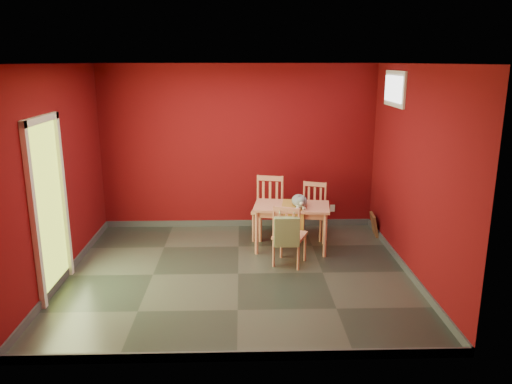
{
  "coord_description": "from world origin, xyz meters",
  "views": [
    {
      "loc": [
        0.06,
        -6.12,
        2.73
      ],
      "look_at": [
        0.25,
        0.45,
        1.0
      ],
      "focal_mm": 35.0,
      "sensor_mm": 36.0,
      "label": 1
    }
  ],
  "objects_px": {
    "chair_far_right": "(313,210)",
    "tote_bag": "(287,232)",
    "dining_table": "(292,211)",
    "chair_far_left": "(268,207)",
    "cat": "(299,198)",
    "chair_near": "(289,234)",
    "picture_frame": "(374,224)"
  },
  "relations": [
    {
      "from": "chair_far_right",
      "to": "tote_bag",
      "type": "xyz_separation_m",
      "value": [
        -0.54,
        -1.36,
        0.11
      ]
    },
    {
      "from": "chair_far_left",
      "to": "chair_near",
      "type": "relative_size",
      "value": 1.13
    },
    {
      "from": "tote_bag",
      "to": "cat",
      "type": "relative_size",
      "value": 1.0
    },
    {
      "from": "dining_table",
      "to": "chair_near",
      "type": "height_order",
      "value": "chair_near"
    },
    {
      "from": "dining_table",
      "to": "chair_far_right",
      "type": "relative_size",
      "value": 1.35
    },
    {
      "from": "dining_table",
      "to": "chair_near",
      "type": "xyz_separation_m",
      "value": [
        -0.09,
        -0.6,
        -0.15
      ]
    },
    {
      "from": "dining_table",
      "to": "tote_bag",
      "type": "height_order",
      "value": "tote_bag"
    },
    {
      "from": "chair_near",
      "to": "picture_frame",
      "type": "xyz_separation_m",
      "value": [
        1.49,
        1.19,
        -0.27
      ]
    },
    {
      "from": "cat",
      "to": "chair_near",
      "type": "bearing_deg",
      "value": -94.58
    },
    {
      "from": "chair_far_left",
      "to": "cat",
      "type": "xyz_separation_m",
      "value": [
        0.42,
        -0.57,
        0.3
      ]
    },
    {
      "from": "chair_far_right",
      "to": "chair_near",
      "type": "height_order",
      "value": "same"
    },
    {
      "from": "dining_table",
      "to": "chair_far_left",
      "type": "height_order",
      "value": "chair_far_left"
    },
    {
      "from": "chair_far_right",
      "to": "picture_frame",
      "type": "relative_size",
      "value": 2.43
    },
    {
      "from": "chair_far_right",
      "to": "tote_bag",
      "type": "relative_size",
      "value": 1.87
    },
    {
      "from": "picture_frame",
      "to": "dining_table",
      "type": "bearing_deg",
      "value": -157.06
    },
    {
      "from": "chair_near",
      "to": "tote_bag",
      "type": "relative_size",
      "value": 1.87
    },
    {
      "from": "dining_table",
      "to": "cat",
      "type": "distance_m",
      "value": 0.23
    },
    {
      "from": "dining_table",
      "to": "chair_far_right",
      "type": "xyz_separation_m",
      "value": [
        0.39,
        0.55,
        -0.15
      ]
    },
    {
      "from": "chair_far_left",
      "to": "tote_bag",
      "type": "relative_size",
      "value": 2.11
    },
    {
      "from": "dining_table",
      "to": "tote_bag",
      "type": "relative_size",
      "value": 2.52
    },
    {
      "from": "dining_table",
      "to": "chair_far_right",
      "type": "distance_m",
      "value": 0.7
    },
    {
      "from": "chair_far_left",
      "to": "chair_near",
      "type": "height_order",
      "value": "chair_far_left"
    },
    {
      "from": "cat",
      "to": "picture_frame",
      "type": "xyz_separation_m",
      "value": [
        1.3,
        0.65,
        -0.62
      ]
    },
    {
      "from": "chair_near",
      "to": "tote_bag",
      "type": "xyz_separation_m",
      "value": [
        -0.05,
        -0.2,
        0.11
      ]
    },
    {
      "from": "tote_bag",
      "to": "chair_near",
      "type": "bearing_deg",
      "value": 76.3
    },
    {
      "from": "dining_table",
      "to": "tote_bag",
      "type": "distance_m",
      "value": 0.82
    },
    {
      "from": "chair_far_left",
      "to": "chair_far_right",
      "type": "bearing_deg",
      "value": 2.92
    },
    {
      "from": "chair_far_right",
      "to": "picture_frame",
      "type": "distance_m",
      "value": 1.04
    },
    {
      "from": "chair_near",
      "to": "cat",
      "type": "xyz_separation_m",
      "value": [
        0.2,
        0.54,
        0.36
      ]
    },
    {
      "from": "dining_table",
      "to": "cat",
      "type": "xyz_separation_m",
      "value": [
        0.1,
        -0.06,
        0.2
      ]
    },
    {
      "from": "tote_bag",
      "to": "chair_far_right",
      "type": "bearing_deg",
      "value": 68.45
    },
    {
      "from": "chair_far_left",
      "to": "picture_frame",
      "type": "relative_size",
      "value": 2.74
    }
  ]
}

